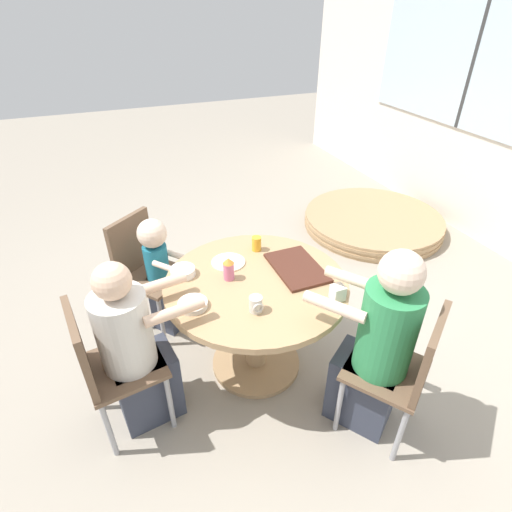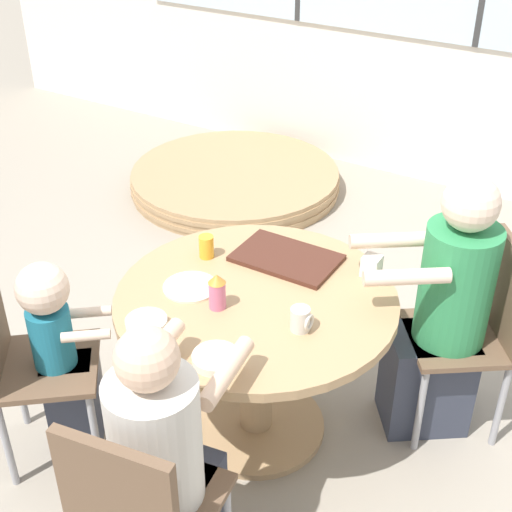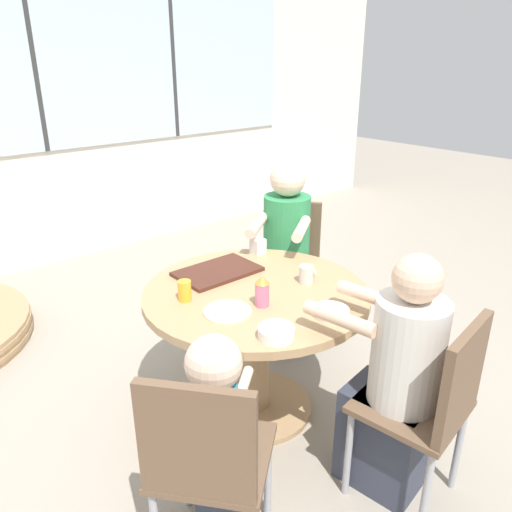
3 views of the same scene
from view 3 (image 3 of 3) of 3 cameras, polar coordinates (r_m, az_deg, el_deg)
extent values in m
plane|color=gray|center=(2.84, 0.00, -16.94)|extent=(16.00, 16.00, 0.00)
cube|color=silver|center=(4.70, -23.60, 15.64)|extent=(8.40, 0.06, 2.80)
cube|color=silver|center=(4.64, -24.00, 19.16)|extent=(5.20, 0.02, 1.35)
cube|color=#333333|center=(4.64, -23.98, 19.16)|extent=(0.04, 0.01, 1.35)
cube|color=#333333|center=(5.19, -9.41, 20.78)|extent=(0.04, 0.01, 1.35)
cylinder|color=tan|center=(2.46, 0.00, -4.32)|extent=(1.11, 1.11, 0.04)
cylinder|color=tan|center=(2.64, 0.00, -11.26)|extent=(0.14, 0.14, 0.67)
cylinder|color=tan|center=(2.83, 0.00, -16.70)|extent=(0.60, 0.60, 0.03)
cube|color=brown|center=(3.30, 3.52, -1.78)|extent=(0.56, 0.56, 0.03)
cube|color=brown|center=(3.39, 4.18, 2.86)|extent=(0.25, 0.33, 0.42)
cylinder|color=#99999E|center=(3.23, 5.84, -7.03)|extent=(0.03, 0.03, 0.44)
cylinder|color=#99999E|center=(3.29, -0.06, -6.37)|extent=(0.03, 0.03, 0.44)
cylinder|color=#99999E|center=(3.53, 6.67, -4.41)|extent=(0.03, 0.03, 0.44)
cylinder|color=#99999E|center=(3.58, 1.27, -3.85)|extent=(0.03, 0.03, 0.44)
cube|color=brown|center=(2.22, 17.20, -16.06)|extent=(0.45, 0.45, 0.03)
cube|color=brown|center=(2.05, 22.57, -12.76)|extent=(0.38, 0.09, 0.42)
cylinder|color=#99999E|center=(2.30, 10.50, -21.28)|extent=(0.03, 0.03, 0.44)
cylinder|color=#99999E|center=(2.54, 14.65, -16.94)|extent=(0.03, 0.03, 0.44)
cylinder|color=#99999E|center=(2.21, 18.80, -24.58)|extent=(0.03, 0.03, 0.44)
cylinder|color=#99999E|center=(2.45, 22.12, -19.59)|extent=(0.03, 0.03, 0.44)
cube|color=brown|center=(1.93, -4.84, -21.84)|extent=(0.56, 0.56, 0.03)
cube|color=brown|center=(1.65, -6.81, -20.50)|extent=(0.27, 0.32, 0.42)
cylinder|color=#99999E|center=(2.25, -7.96, -22.47)|extent=(0.03, 0.03, 0.44)
cylinder|color=#99999E|center=(2.18, 1.35, -23.80)|extent=(0.03, 0.03, 0.44)
cube|color=#333847|center=(3.31, 3.11, -5.94)|extent=(0.44, 0.42, 0.46)
cylinder|color=#2D844C|center=(3.17, 3.50, 2.37)|extent=(0.29, 0.29, 0.51)
sphere|color=beige|center=(3.06, 3.66, 8.80)|extent=(0.22, 0.22, 0.22)
cylinder|color=beige|center=(2.87, 5.22, 3.12)|extent=(0.30, 0.24, 0.06)
cylinder|color=beige|center=(2.92, 0.09, 3.55)|extent=(0.30, 0.24, 0.06)
cube|color=#333847|center=(2.39, 14.34, -19.43)|extent=(0.31, 0.38, 0.46)
cylinder|color=beige|center=(2.10, 16.94, -10.51)|extent=(0.29, 0.29, 0.45)
sphere|color=#DBB293|center=(1.95, 17.98, -2.46)|extent=(0.19, 0.19, 0.19)
cylinder|color=#DBB293|center=(2.03, 9.52, -7.05)|extent=(0.11, 0.32, 0.06)
cylinder|color=#DBB293|center=(2.23, 13.04, -4.52)|extent=(0.11, 0.32, 0.06)
cube|color=#333847|center=(2.14, -4.08, -24.77)|extent=(0.25, 0.24, 0.46)
cylinder|color=#1E7089|center=(1.86, -4.65, -17.90)|extent=(0.16, 0.16, 0.26)
sphere|color=beige|center=(1.73, -4.89, -12.10)|extent=(0.20, 0.20, 0.20)
cylinder|color=beige|center=(1.96, -5.78, -13.90)|extent=(0.17, 0.15, 0.04)
cylinder|color=beige|center=(1.93, -1.40, -14.43)|extent=(0.17, 0.15, 0.04)
cube|color=#472319|center=(2.64, -4.41, -1.77)|extent=(0.42, 0.27, 0.02)
cylinder|color=beige|center=(2.52, 5.77, -2.11)|extent=(0.07, 0.07, 0.09)
torus|color=beige|center=(2.55, 6.34, -1.89)|extent=(0.01, 0.06, 0.06)
cylinder|color=#CC668C|center=(2.28, 0.70, -4.43)|extent=(0.06, 0.06, 0.11)
cone|color=orange|center=(2.25, 0.71, -2.75)|extent=(0.07, 0.07, 0.04)
cylinder|color=gold|center=(2.36, -8.16, -3.95)|extent=(0.06, 0.06, 0.10)
cube|color=silver|center=(2.88, 0.22, 1.14)|extent=(0.07, 0.07, 0.09)
cylinder|color=white|center=(2.05, 2.32, -8.74)|extent=(0.15, 0.15, 0.05)
cylinder|color=silver|center=(2.24, 8.57, -6.35)|extent=(0.16, 0.16, 0.03)
cylinder|color=beige|center=(2.25, -3.28, -6.36)|extent=(0.22, 0.22, 0.01)
camera|label=1|loc=(3.37, 36.33, 24.43)|focal=28.00mm
camera|label=2|loc=(2.67, 61.15, 23.13)|focal=50.00mm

